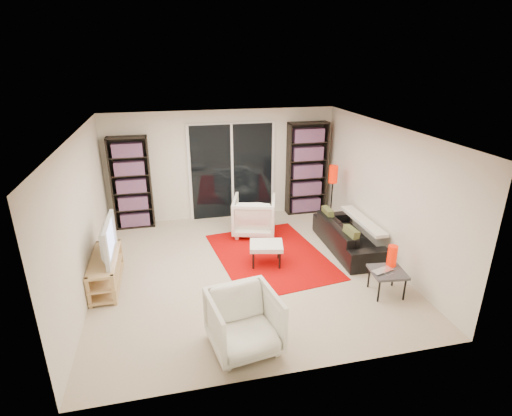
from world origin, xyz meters
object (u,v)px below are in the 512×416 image
Objects in this scene: bookshelf_left at (131,183)px; sofa at (348,236)px; floor_lamp at (333,181)px; ottoman at (266,246)px; tv_stand at (106,270)px; armchair_back at (254,216)px; armchair_front at (244,322)px; bookshelf_right at (307,169)px; side_table at (388,273)px.

bookshelf_left is 1.03× the size of sofa.
floor_lamp is (0.11, 1.11, 0.74)m from sofa.
ottoman is at bearing 98.73° from sofa.
armchair_back is (2.75, 1.42, 0.13)m from tv_stand.
bookshelf_right is at bearing 52.36° from armchair_front.
armchair_back reaches higher than tv_stand.
tv_stand reaches higher than ottoman.
armchair_back is at bearing 66.06° from armchair_front.
bookshelf_right reaches higher than sofa.
side_table is at bearing 177.99° from sofa.
sofa is at bearing 7.77° from ottoman.
bookshelf_right is 3.63m from side_table.
armchair_front is (1.87, -1.94, 0.12)m from tv_stand.
floor_lamp is (2.57, 3.37, 0.63)m from armchair_front.
bookshelf_right is 2.80m from ottoman.
bookshelf_left is 2.96× the size of ottoman.
armchair_back is 1.33m from ottoman.
ottoman is (2.67, 0.09, 0.08)m from tv_stand.
bookshelf_right is at bearing 29.20° from tv_stand.
sofa is 2.20× the size of armchair_back.
side_table is (3.92, -3.56, -0.62)m from bookshelf_left.
side_table is 2.75m from floor_lamp.
side_table is (0.07, -3.56, -0.69)m from bookshelf_right.
armchair_front is 1.52× the size of side_table.
tv_stand is 1.95× the size of ottoman.
bookshelf_right is at bearing 105.76° from floor_lamp.
side_table is (4.25, -1.23, 0.09)m from tv_stand.
floor_lamp is (1.77, 1.34, 0.67)m from ottoman.
floor_lamp is (0.19, 2.66, 0.66)m from side_table.
floor_lamp is at bearing -162.95° from armchair_back.
sofa reaches higher than side_table.
armchair_back is 0.65× the size of floor_lamp.
bookshelf_right is 1.64× the size of tv_stand.
side_table is at bearing -16.11° from tv_stand.
ottoman is at bearing 2.00° from tv_stand.
armchair_front is (1.54, -4.28, -0.59)m from bookshelf_left.
tv_stand is 1.52× the size of armchair_front.
floor_lamp reaches higher than side_table.
bookshelf_left is 0.93× the size of bookshelf_right.
armchair_back is 1.55× the size of side_table.
bookshelf_left is at bearing 64.20° from sofa.
bookshelf_left is at bearing 137.72° from side_table.
sofa is 1.34m from floor_lamp.
bookshelf_left is 2.65m from armchair_back.
bookshelf_right is 3.19× the size of ottoman.
bookshelf_right is at bearing -130.79° from armchair_back.
sofa is 2.25× the size of armchair_front.
bookshelf_right reaches higher than ottoman.
tv_stand is at bearing -178.00° from ottoman.
bookshelf_left reaches higher than ottoman.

